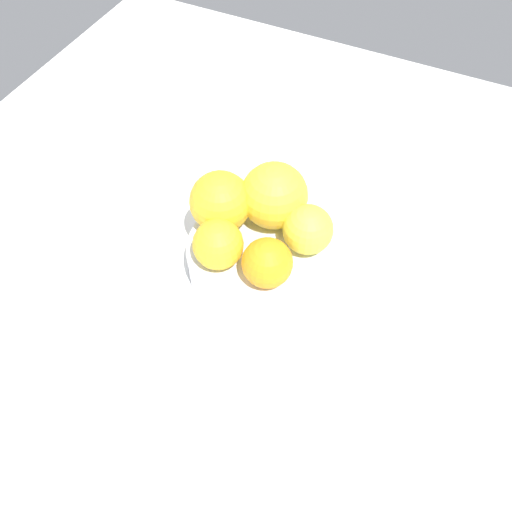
% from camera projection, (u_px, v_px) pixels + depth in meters
% --- Properties ---
extents(ground_plane, '(1.10, 1.10, 0.02)m').
position_uv_depth(ground_plane, '(256.00, 274.00, 0.73)').
color(ground_plane, white).
extents(fruit_bowl, '(0.18, 0.18, 0.05)m').
position_uv_depth(fruit_bowl, '(256.00, 259.00, 0.70)').
color(fruit_bowl, silver).
rests_on(fruit_bowl, ground_plane).
extents(orange_in_bowl_0, '(0.06, 0.06, 0.06)m').
position_uv_depth(orange_in_bowl_0, '(267.00, 263.00, 0.63)').
color(orange_in_bowl_0, orange).
rests_on(orange_in_bowl_0, fruit_bowl).
extents(orange_in_bowl_1, '(0.09, 0.09, 0.09)m').
position_uv_depth(orange_in_bowl_1, '(274.00, 196.00, 0.67)').
color(orange_in_bowl_1, yellow).
rests_on(orange_in_bowl_1, fruit_bowl).
extents(orange_in_bowl_2, '(0.08, 0.08, 0.08)m').
position_uv_depth(orange_in_bowl_2, '(221.00, 202.00, 0.67)').
color(orange_in_bowl_2, yellow).
rests_on(orange_in_bowl_2, fruit_bowl).
extents(orange_in_bowl_3, '(0.06, 0.06, 0.06)m').
position_uv_depth(orange_in_bowl_3, '(308.00, 230.00, 0.66)').
color(orange_in_bowl_3, yellow).
rests_on(orange_in_bowl_3, fruit_bowl).
extents(orange_in_bowl_4, '(0.06, 0.06, 0.06)m').
position_uv_depth(orange_in_bowl_4, '(218.00, 244.00, 0.64)').
color(orange_in_bowl_4, yellow).
rests_on(orange_in_bowl_4, fruit_bowl).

